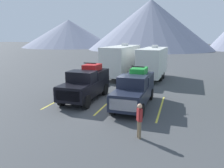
% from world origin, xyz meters
% --- Properties ---
extents(ground_plane, '(240.00, 240.00, 0.00)m').
position_xyz_m(ground_plane, '(0.00, 0.00, 0.00)').
color(ground_plane, '#3F4244').
extents(pickup_truck_a, '(2.24, 5.33, 2.74)m').
position_xyz_m(pickup_truck_a, '(-1.90, 1.28, 1.26)').
color(pickup_truck_a, black).
rests_on(pickup_truck_a, ground).
extents(pickup_truck_b, '(2.12, 5.80, 2.65)m').
position_xyz_m(pickup_truck_b, '(1.96, 0.94, 1.21)').
color(pickup_truck_b, black).
rests_on(pickup_truck_b, ground).
extents(lot_stripe_a, '(0.12, 5.50, 0.01)m').
position_xyz_m(lot_stripe_a, '(-3.79, 0.84, 0.00)').
color(lot_stripe_a, gold).
rests_on(lot_stripe_a, ground).
extents(lot_stripe_b, '(0.12, 5.50, 0.01)m').
position_xyz_m(lot_stripe_b, '(0.00, 0.84, 0.00)').
color(lot_stripe_b, gold).
rests_on(lot_stripe_b, ground).
extents(lot_stripe_c, '(0.12, 5.50, 0.01)m').
position_xyz_m(lot_stripe_c, '(3.79, 0.84, 0.00)').
color(lot_stripe_c, gold).
rests_on(lot_stripe_c, ground).
extents(camper_trailer_a, '(2.94, 8.95, 3.91)m').
position_xyz_m(camper_trailer_a, '(-1.65, 10.79, 2.06)').
color(camper_trailer_a, silver).
rests_on(camper_trailer_a, ground).
extents(camper_trailer_b, '(2.76, 7.78, 3.74)m').
position_xyz_m(camper_trailer_b, '(1.94, 10.68, 1.97)').
color(camper_trailer_b, silver).
rests_on(camper_trailer_b, ground).
extents(person_a, '(0.31, 0.33, 1.72)m').
position_xyz_m(person_a, '(3.19, -3.98, 0.99)').
color(person_a, '#726047').
rests_on(person_a, ground).
extents(mountain_ridge, '(116.63, 46.70, 17.18)m').
position_xyz_m(mountain_ridge, '(0.70, 66.64, 7.72)').
color(mountain_ridge, gray).
rests_on(mountain_ridge, ground).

